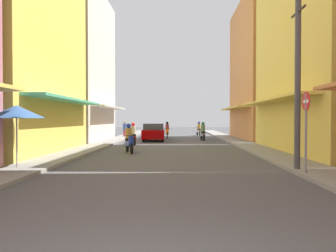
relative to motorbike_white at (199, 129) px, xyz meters
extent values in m
plane|color=#4C4C4F|center=(-2.60, -12.78, -0.70)|extent=(107.45, 107.45, 0.00)
cube|color=gray|center=(-7.60, -12.78, -0.64)|extent=(1.69, 56.84, 0.12)
cube|color=gray|center=(2.40, -12.78, -0.64)|extent=(1.69, 56.84, 0.12)
cube|color=#EFD159|center=(-11.44, -19.18, 6.52)|extent=(6.00, 9.87, 14.44)
cube|color=#4CB28C|center=(-7.94, -19.18, 2.10)|extent=(1.10, 8.88, 0.12)
cube|color=silver|center=(-11.44, -8.75, 5.43)|extent=(6.00, 9.78, 12.26)
cube|color=silver|center=(-7.94, -8.75, 2.10)|extent=(1.10, 8.80, 0.12)
cube|color=#EFD159|center=(2.75, -18.54, 2.10)|extent=(1.10, 10.43, 0.12)
cube|color=#D88C4C|center=(6.25, -6.29, 5.44)|extent=(6.00, 11.05, 12.29)
cube|color=#EFD159|center=(2.75, -6.29, 2.10)|extent=(1.10, 9.94, 0.12)
cylinder|color=black|center=(-0.11, 0.64, -0.42)|extent=(0.17, 0.57, 0.56)
cylinder|color=black|center=(0.10, -0.59, -0.42)|extent=(0.17, 0.57, 0.56)
cube|color=silver|center=(0.00, -0.02, -0.20)|extent=(0.44, 1.03, 0.24)
cube|color=black|center=(0.04, -0.22, 0.00)|extent=(0.37, 0.60, 0.14)
cylinder|color=silver|center=(-0.09, 0.52, 0.00)|extent=(0.28, 0.28, 0.45)
cylinder|color=black|center=(-0.09, 0.52, 0.25)|extent=(0.55, 0.12, 0.03)
cylinder|color=#BF8C3F|center=(0.03, -0.17, 0.35)|extent=(0.34, 0.34, 0.55)
sphere|color=#1E38B7|center=(0.03, -0.17, 0.75)|extent=(0.26, 0.26, 0.26)
cylinder|color=black|center=(-5.67, -12.51, -0.42)|extent=(0.27, 0.55, 0.56)
cylinder|color=black|center=(-5.24, -13.68, -0.42)|extent=(0.27, 0.55, 0.56)
cube|color=red|center=(-5.44, -13.14, -0.20)|extent=(0.60, 1.04, 0.24)
cube|color=black|center=(-5.37, -13.33, 0.00)|extent=(0.45, 0.62, 0.14)
cylinder|color=red|center=(-5.62, -12.62, 0.00)|extent=(0.28, 0.28, 0.45)
cylinder|color=black|center=(-5.62, -12.62, 0.25)|extent=(0.53, 0.21, 0.03)
cylinder|color=beige|center=(-5.39, -13.28, 0.35)|extent=(0.34, 0.34, 0.55)
sphere|color=red|center=(-5.39, -13.28, 0.75)|extent=(0.26, 0.26, 0.26)
cylinder|color=black|center=(-0.22, -7.47, -0.42)|extent=(0.14, 0.57, 0.56)
cylinder|color=black|center=(-0.10, -8.72, -0.42)|extent=(0.14, 0.57, 0.56)
cube|color=#B2B2B7|center=(-0.16, -8.14, -0.20)|extent=(0.38, 1.02, 0.24)
cube|color=black|center=(-0.14, -8.34, 0.00)|extent=(0.33, 0.59, 0.14)
cylinder|color=#B2B2B7|center=(-0.21, -7.60, 0.00)|extent=(0.28, 0.28, 0.45)
cylinder|color=black|center=(-0.21, -7.60, 0.25)|extent=(0.55, 0.08, 0.03)
cylinder|color=#598C59|center=(-0.14, -8.29, 0.35)|extent=(0.34, 0.34, 0.55)
sphere|color=#197233|center=(-0.14, -8.29, 0.75)|extent=(0.26, 0.26, 0.26)
cylinder|color=black|center=(-3.26, -5.64, -0.42)|extent=(0.10, 0.56, 0.56)
cylinder|color=black|center=(-3.31, -4.39, -0.42)|extent=(0.10, 0.56, 0.56)
cube|color=orange|center=(-3.28, -4.97, -0.20)|extent=(0.32, 1.01, 0.24)
cube|color=black|center=(-3.29, -4.77, 0.00)|extent=(0.30, 0.57, 0.14)
cylinder|color=orange|center=(-3.26, -5.51, 0.00)|extent=(0.28, 0.28, 0.45)
cylinder|color=black|center=(-3.26, -5.51, 0.25)|extent=(0.55, 0.05, 0.03)
cylinder|color=#99333F|center=(-3.29, -4.82, 0.35)|extent=(0.34, 0.34, 0.55)
sphere|color=black|center=(-3.29, -4.82, 0.75)|extent=(0.26, 0.26, 0.26)
cylinder|color=black|center=(-4.65, -19.30, -0.42)|extent=(0.26, 0.56, 0.56)
cylinder|color=black|center=(-5.06, -18.12, -0.42)|extent=(0.26, 0.56, 0.56)
cube|color=#1E38B7|center=(-4.87, -18.66, -0.20)|extent=(0.59, 1.04, 0.24)
cube|color=black|center=(-4.94, -18.47, 0.00)|extent=(0.45, 0.62, 0.14)
cylinder|color=#1E38B7|center=(-4.69, -19.18, 0.00)|extent=(0.28, 0.28, 0.45)
cylinder|color=black|center=(-4.69, -19.18, 0.25)|extent=(0.53, 0.21, 0.03)
cylinder|color=#BF8C3F|center=(-4.92, -18.52, 0.35)|extent=(0.34, 0.34, 0.55)
sphere|color=#1E38B7|center=(-4.92, -18.52, 0.75)|extent=(0.26, 0.26, 0.26)
cube|color=#8C0000|center=(-4.27, -8.89, -0.10)|extent=(1.89, 4.15, 0.70)
cube|color=#333D47|center=(-4.26, -9.04, 0.45)|extent=(1.67, 2.15, 0.60)
cylinder|color=black|center=(-5.06, -7.67, -0.38)|extent=(0.20, 0.65, 0.64)
cylinder|color=black|center=(-3.56, -7.62, -0.38)|extent=(0.20, 0.65, 0.64)
cylinder|color=black|center=(-4.98, -10.17, -0.38)|extent=(0.20, 0.65, 0.64)
cylinder|color=black|center=(-3.48, -10.12, -0.38)|extent=(0.20, 0.65, 0.64)
cylinder|color=#99333F|center=(-7.49, -3.96, -0.32)|extent=(0.28, 0.28, 0.76)
cylinder|color=#334C8C|center=(-7.49, -3.96, 0.37)|extent=(0.34, 0.34, 0.64)
sphere|color=tan|center=(-7.49, -3.96, 0.83)|extent=(0.22, 0.22, 0.22)
cylinder|color=#99999E|center=(-7.91, -24.93, 0.35)|extent=(0.05, 0.05, 2.11)
cone|color=#335999|center=(-7.91, -24.93, 1.36)|extent=(1.93, 1.93, 0.45)
cylinder|color=#4C4C4F|center=(1.80, -25.05, 2.31)|extent=(0.20, 0.20, 6.02)
cylinder|color=#3F382D|center=(1.80, -25.05, 4.71)|extent=(0.08, 1.20, 0.08)
cylinder|color=gray|center=(1.70, -26.07, 0.60)|extent=(0.07, 0.07, 2.60)
cylinder|color=red|center=(1.70, -26.07, 1.65)|extent=(0.02, 0.60, 0.60)
cube|color=white|center=(1.70, -26.07, 1.65)|extent=(0.03, 0.40, 0.10)
camera|label=1|loc=(-2.23, -36.45, 1.09)|focal=35.62mm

